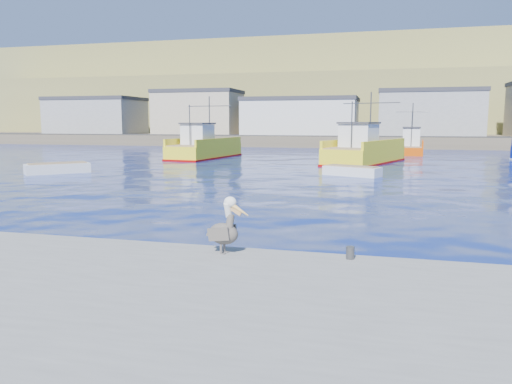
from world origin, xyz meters
TOP-DOWN VIEW (x-y plane):
  - ground at (0.00, 0.00)m, footprint 260.00×260.00m
  - dock at (0.00, -9.00)m, footprint 70.00×12.00m
  - dock_bollards at (0.60, -3.40)m, footprint 36.20×0.20m
  - far_shore at (0.00, 109.20)m, footprint 200.00×81.00m
  - trawler_yellow_a at (-14.57, 33.69)m, footprint 5.07×11.28m
  - trawler_yellow_b at (1.80, 31.22)m, footprint 7.34×12.08m
  - boat_orange at (6.54, 45.42)m, footprint 3.70×7.19m
  - skiff_left at (-19.51, 16.42)m, footprint 4.17×4.25m
  - skiff_mid at (1.48, 20.15)m, footprint 4.19×2.81m
  - pelican at (-0.04, -3.64)m, footprint 1.16×0.59m

SIDE VIEW (x-z plane):
  - ground at x=0.00m, z-range 0.00..0.00m
  - dock at x=0.00m, z-range 0.00..0.50m
  - skiff_mid at x=1.48m, z-range -0.16..0.71m
  - skiff_left at x=-19.51m, z-range -0.17..0.79m
  - dock_bollards at x=0.60m, z-range 0.50..0.80m
  - boat_orange at x=6.54m, z-range -1.98..3.93m
  - trawler_yellow_a at x=-14.57m, z-range -2.21..4.25m
  - trawler_yellow_b at x=1.80m, z-range -2.22..4.31m
  - pelican at x=-0.04m, z-range 0.40..1.83m
  - far_shore at x=0.00m, z-range -3.02..20.98m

